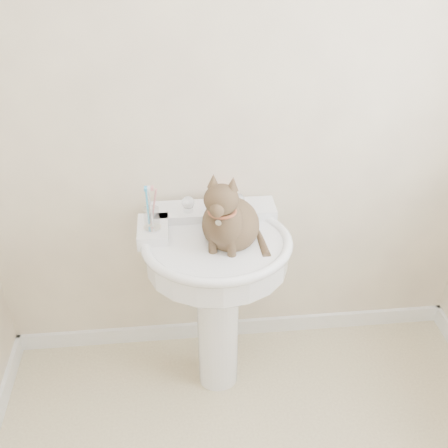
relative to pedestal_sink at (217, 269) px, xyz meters
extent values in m
cube|color=white|center=(0.12, 0.28, -0.62)|extent=(2.20, 0.02, 0.09)
cylinder|color=white|center=(0.00, -0.01, -0.34)|extent=(0.18, 0.18, 0.64)
cylinder|color=white|center=(0.00, -0.01, 0.08)|extent=(0.57, 0.57, 0.12)
ellipsoid|color=white|center=(0.00, -0.01, 0.02)|extent=(0.52, 0.45, 0.20)
torus|color=white|center=(0.00, -0.01, 0.14)|extent=(0.60, 0.60, 0.04)
cube|color=white|center=(0.00, 0.20, 0.15)|extent=(0.53, 0.14, 0.06)
cube|color=white|center=(-0.25, 0.08, 0.15)|extent=(0.12, 0.19, 0.06)
cylinder|color=silver|center=(0.00, 0.15, 0.20)|extent=(0.05, 0.05, 0.05)
cylinder|color=silver|center=(0.00, 0.10, 0.23)|extent=(0.04, 0.04, 0.14)
sphere|color=white|center=(-0.11, 0.17, 0.22)|extent=(0.06, 0.06, 0.06)
sphere|color=white|center=(0.11, 0.17, 0.22)|extent=(0.06, 0.06, 0.06)
cube|color=#F44538|center=(0.04, 0.24, 0.19)|extent=(0.09, 0.06, 0.03)
cylinder|color=silver|center=(-0.25, 0.06, 0.18)|extent=(0.07, 0.07, 0.01)
cylinder|color=white|center=(-0.25, 0.06, 0.23)|extent=(0.06, 0.06, 0.09)
cylinder|color=#33A1D8|center=(-0.26, 0.06, 0.28)|extent=(0.01, 0.01, 0.17)
cylinder|color=silver|center=(-0.25, 0.06, 0.28)|extent=(0.01, 0.01, 0.17)
cylinder|color=#D37F83|center=(-0.24, 0.06, 0.28)|extent=(0.01, 0.01, 0.17)
ellipsoid|color=brown|center=(0.05, 0.02, 0.20)|extent=(0.23, 0.26, 0.20)
ellipsoid|color=brown|center=(0.05, -0.07, 0.27)|extent=(0.15, 0.14, 0.18)
ellipsoid|color=brown|center=(0.05, -0.10, 0.39)|extent=(0.13, 0.11, 0.11)
cone|color=brown|center=(0.01, -0.08, 0.45)|extent=(0.05, 0.05, 0.05)
cone|color=brown|center=(0.09, -0.08, 0.45)|extent=(0.05, 0.05, 0.05)
cylinder|color=brown|center=(0.17, 0.04, 0.13)|extent=(0.03, 0.03, 0.24)
torus|color=brown|center=(0.05, -0.09, 0.33)|extent=(0.11, 0.11, 0.01)
camera|label=1|loc=(-0.14, -1.68, 1.33)|focal=42.00mm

